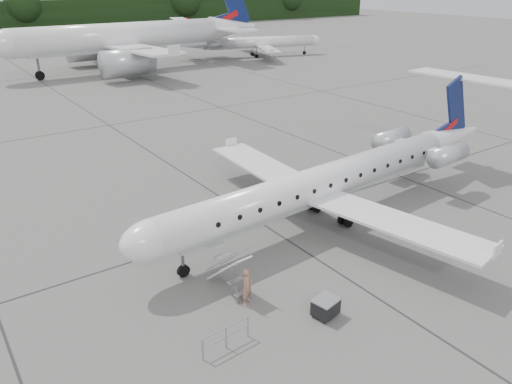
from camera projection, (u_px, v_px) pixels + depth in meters
ground at (372, 230)px, 29.30m from camera, size 320.00×320.00×0.00m
main_regional_jet at (321, 167)px, 28.76m from camera, size 29.32×22.05×7.18m
airstair at (229, 269)px, 23.30m from camera, size 1.02×2.56×2.25m
passenger at (247, 287)px, 22.39m from camera, size 0.77×0.67×1.77m
safety_railing at (226, 338)px, 19.78m from camera, size 2.20×0.23×1.00m
baggage_cart at (326, 307)px, 21.70m from camera, size 1.23×1.07×0.93m
bg_narrowbody at (120, 23)px, 75.61m from camera, size 40.65×29.37×14.54m
bg_regional_right at (259, 37)px, 91.59m from camera, size 31.55×26.55×7.09m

